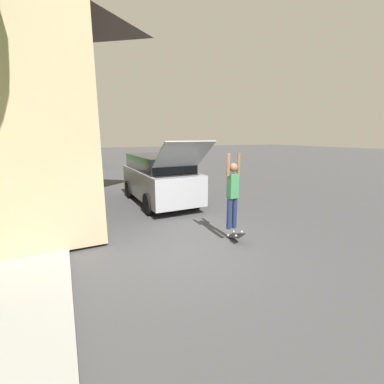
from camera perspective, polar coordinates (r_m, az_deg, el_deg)
ground_plane at (r=6.84m, az=-1.69°, el=-11.68°), size 120.00×120.00×0.00m
sidewalk at (r=12.02m, az=-30.55°, el=-2.54°), size 1.80×80.00×0.10m
suv_parked at (r=10.85m, az=-7.29°, el=3.15°), size 2.12×5.42×2.65m
car_down_street at (r=25.84m, az=-22.70°, el=6.59°), size 1.88×4.46×1.25m
skateboarder at (r=6.73m, az=9.02°, el=0.36°), size 0.41×0.23×2.00m
skateboard at (r=7.09m, az=9.63°, el=-9.47°), size 0.32×0.73×0.38m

